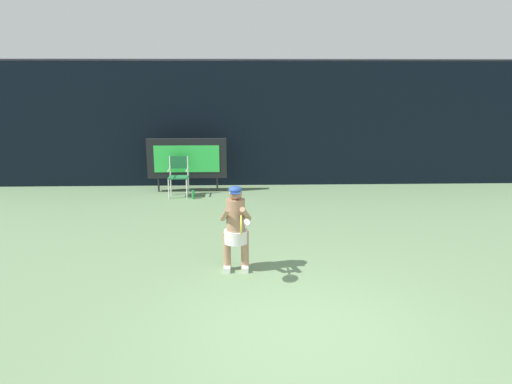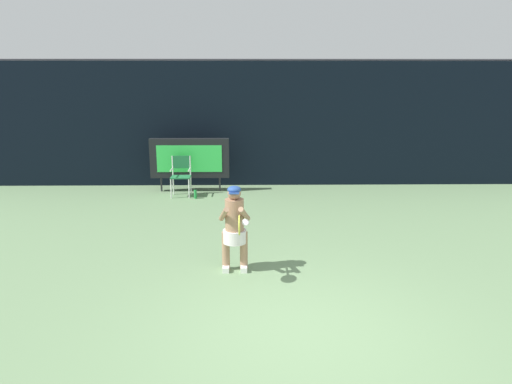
{
  "view_description": "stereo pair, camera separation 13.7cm",
  "coord_description": "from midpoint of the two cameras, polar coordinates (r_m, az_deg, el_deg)",
  "views": [
    {
      "loc": [
        -0.83,
        -5.43,
        3.17
      ],
      "look_at": [
        -0.56,
        3.24,
        1.05
      ],
      "focal_mm": 33.33,
      "sensor_mm": 36.0,
      "label": 1
    },
    {
      "loc": [
        -0.69,
        -5.43,
        3.17
      ],
      "look_at": [
        -0.56,
        3.24,
        1.05
      ],
      "focal_mm": 33.33,
      "sensor_mm": 36.0,
      "label": 2
    }
  ],
  "objects": [
    {
      "name": "ground",
      "position": [
        6.18,
        6.63,
        -17.32
      ],
      "size": [
        18.0,
        22.0,
        0.03
      ],
      "color": "#69885E"
    },
    {
      "name": "backdrop_screen",
      "position": [
        14.02,
        2.26,
        8.14
      ],
      "size": [
        18.0,
        0.12,
        3.66
      ],
      "color": "black",
      "rests_on": "ground"
    },
    {
      "name": "scoreboard",
      "position": [
        13.39,
        -7.67,
        4.04
      ],
      "size": [
        2.2,
        0.21,
        1.5
      ],
      "color": "black",
      "rests_on": "ground"
    },
    {
      "name": "umpire_chair",
      "position": [
        12.97,
        -8.69,
        2.21
      ],
      "size": [
        0.52,
        0.44,
        1.08
      ],
      "color": "white",
      "rests_on": "ground"
    },
    {
      "name": "water_bottle",
      "position": [
        12.71,
        -6.98,
        -0.25
      ],
      "size": [
        0.07,
        0.07,
        0.27
      ],
      "color": "green",
      "rests_on": "ground"
    },
    {
      "name": "tennis_player",
      "position": [
        7.84,
        -2.08,
        -4.02
      ],
      "size": [
        0.53,
        0.61,
        1.45
      ],
      "color": "white",
      "rests_on": "ground"
    },
    {
      "name": "tennis_racket",
      "position": [
        7.25,
        -1.47,
        -3.95
      ],
      "size": [
        0.03,
        0.6,
        0.31
      ],
      "rotation": [
        0.0,
        0.0,
        0.11
      ],
      "color": "black"
    }
  ]
}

